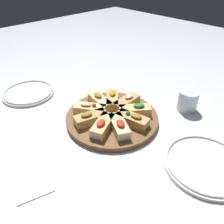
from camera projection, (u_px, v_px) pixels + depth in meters
The scene contains 15 objects.
ground_plane at pixel (112, 120), 0.78m from camera, with size 3.00×3.00×0.00m, color silver.
serving_board at pixel (112, 118), 0.78m from camera, with size 0.33×0.33×0.02m, color brown.
focaccia_slice_0 at pixel (127, 102), 0.81m from camera, with size 0.05×0.11×0.04m.
focaccia_slice_1 at pixel (112, 99), 0.83m from camera, with size 0.11×0.11×0.04m.
focaccia_slice_2 at pixel (100, 101), 0.82m from camera, with size 0.12×0.06×0.04m.
focaccia_slice_3 at pixel (90, 109), 0.78m from camera, with size 0.12×0.10×0.04m.
focaccia_slice_4 at pixel (91, 118), 0.73m from camera, with size 0.07×0.12×0.04m.
focaccia_slice_5 at pixel (103, 125), 0.70m from camera, with size 0.09×0.12×0.04m.
focaccia_slice_6 at pixel (119, 126), 0.70m from camera, with size 0.12×0.09×0.04m.
focaccia_slice_7 at pixel (132, 119), 0.73m from camera, with size 0.12×0.07×0.04m.
focaccia_slice_8 at pixel (135, 110), 0.77m from camera, with size 0.10×0.11×0.04m.
plate_left at pixel (29, 92), 0.93m from camera, with size 0.21×0.21×0.02m.
plate_right at pixel (205, 163), 0.61m from camera, with size 0.23×0.23×0.02m.
water_glass at pixel (188, 101), 0.82m from camera, with size 0.07×0.07×0.08m, color silver.
napkin_stack at pixel (32, 181), 0.57m from camera, with size 0.11×0.09×0.01m, color white.
Camera 1 is at (0.45, -0.43, 0.48)m, focal length 35.00 mm.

